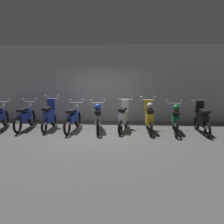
% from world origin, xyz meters
% --- Properties ---
extents(ground_plane, '(80.00, 80.00, 0.00)m').
position_xyz_m(ground_plane, '(0.00, 0.00, 0.00)').
color(ground_plane, '#565451').
extents(back_wall, '(16.00, 0.30, 3.33)m').
position_xyz_m(back_wall, '(0.00, 2.47, 1.67)').
color(back_wall, '#ADADB2').
rests_on(back_wall, ground).
extents(motorbike_slot_1, '(0.59, 1.95, 1.15)m').
position_xyz_m(motorbike_slot_1, '(-2.87, 0.63, 0.49)').
color(motorbike_slot_1, black).
rests_on(motorbike_slot_1, ground).
extents(motorbike_slot_2, '(0.59, 1.68, 1.29)m').
position_xyz_m(motorbike_slot_2, '(-1.92, 0.64, 0.53)').
color(motorbike_slot_2, black).
rests_on(motorbike_slot_2, ground).
extents(motorbike_slot_3, '(0.59, 1.95, 1.15)m').
position_xyz_m(motorbike_slot_3, '(-0.96, 0.50, 0.49)').
color(motorbike_slot_3, black).
rests_on(motorbike_slot_3, ground).
extents(motorbike_slot_4, '(0.59, 1.95, 1.15)m').
position_xyz_m(motorbike_slot_4, '(-0.00, 0.51, 0.53)').
color(motorbike_slot_4, black).
rests_on(motorbike_slot_4, ground).
extents(motorbike_slot_5, '(0.56, 1.67, 1.18)m').
position_xyz_m(motorbike_slot_5, '(0.96, 0.63, 0.52)').
color(motorbike_slot_5, black).
rests_on(motorbike_slot_5, ground).
extents(motorbike_slot_6, '(0.59, 1.68, 1.29)m').
position_xyz_m(motorbike_slot_6, '(1.92, 0.49, 0.57)').
color(motorbike_slot_6, black).
rests_on(motorbike_slot_6, ground).
extents(motorbike_slot_7, '(0.59, 1.95, 1.15)m').
position_xyz_m(motorbike_slot_7, '(2.88, 0.49, 0.53)').
color(motorbike_slot_7, black).
rests_on(motorbike_slot_7, ground).
extents(motorbike_slot_8, '(0.56, 1.68, 1.18)m').
position_xyz_m(motorbike_slot_8, '(3.83, 0.45, 0.52)').
color(motorbike_slot_8, black).
rests_on(motorbike_slot_8, ground).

